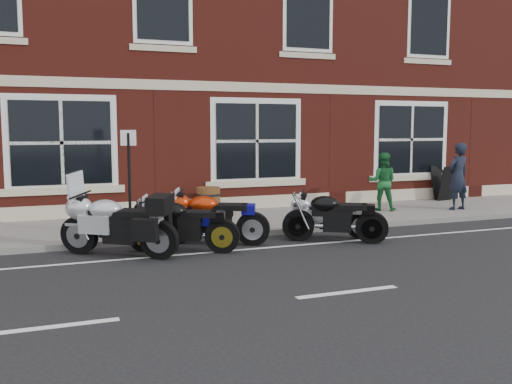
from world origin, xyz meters
TOP-DOWN VIEW (x-y plane):
  - ground at (0.00, 0.00)m, footprint 80.00×80.00m
  - sidewalk at (0.00, 3.00)m, footprint 30.00×3.00m
  - kerb at (0.00, 1.42)m, footprint 30.00×0.16m
  - pub_building at (0.00, 10.50)m, footprint 24.00×12.00m
  - moto_touring_silver at (-2.78, 0.54)m, footprint 1.96×1.51m
  - moto_sport_red at (-0.84, 0.89)m, footprint 2.04×1.11m
  - moto_sport_black at (-1.59, 0.42)m, footprint 1.97×1.04m
  - moto_sport_silver at (1.65, 0.70)m, footprint 1.68×1.04m
  - moto_naked_black at (1.52, 0.24)m, footprint 1.90×1.23m
  - pedestrian_left at (6.51, 2.40)m, footprint 0.70×0.51m
  - pedestrian_right at (4.54, 3.02)m, footprint 0.95×0.91m
  - a_board_sign at (7.51, 4.20)m, footprint 0.70×0.53m
  - barrel_planter at (-0.04, 3.92)m, footprint 0.63×0.63m
  - parking_sign at (-2.36, 1.55)m, footprint 0.30×0.10m

SIDE VIEW (x-z plane):
  - ground at x=0.00m, z-range 0.00..0.00m
  - sidewalk at x=0.00m, z-range 0.00..0.12m
  - kerb at x=0.00m, z-range 0.00..0.12m
  - barrel_planter at x=-0.04m, z-range 0.12..0.83m
  - moto_sport_silver at x=1.65m, z-range 0.06..0.90m
  - moto_sport_black at x=-1.59m, z-range 0.07..1.03m
  - moto_naked_black at x=1.52m, z-range 0.07..1.04m
  - moto_sport_red at x=-0.84m, z-range 0.07..1.07m
  - moto_touring_silver at x=-2.78m, z-range -0.14..1.39m
  - a_board_sign at x=7.51m, z-range 0.12..1.17m
  - pedestrian_right at x=4.54m, z-range 0.12..1.67m
  - pedestrian_left at x=6.51m, z-range 0.12..1.93m
  - parking_sign at x=-2.36m, z-range 0.29..2.45m
  - pub_building at x=0.00m, z-range 0.00..12.00m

